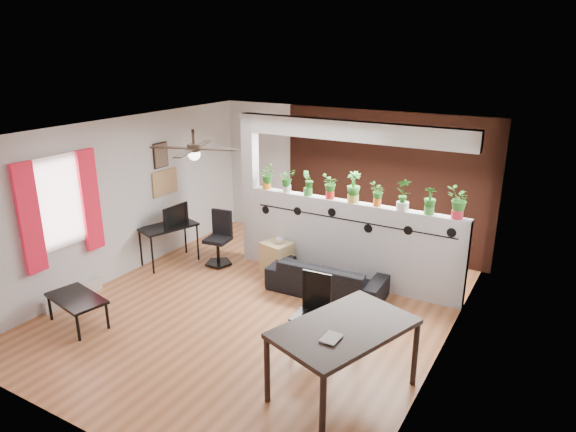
% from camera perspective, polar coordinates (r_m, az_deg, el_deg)
% --- Properties ---
extents(room_shell, '(6.30, 7.10, 2.90)m').
position_cam_1_polar(room_shell, '(7.14, -3.47, -0.93)').
color(room_shell, '#995832').
rests_on(room_shell, ground).
extents(partition_wall, '(3.60, 0.18, 1.35)m').
position_cam_1_polar(partition_wall, '(8.26, 7.03, -2.94)').
color(partition_wall, '#BCBCC1').
rests_on(partition_wall, ground).
extents(ceiling_header, '(3.60, 0.18, 0.30)m').
position_cam_1_polar(ceiling_header, '(7.79, 7.54, 9.31)').
color(ceiling_header, silver).
rests_on(ceiling_header, room_shell).
extents(pier_column, '(0.22, 0.20, 2.60)m').
position_cam_1_polar(pier_column, '(8.92, -4.16, 3.02)').
color(pier_column, '#BCBCC1').
rests_on(pier_column, ground).
extents(brick_panel, '(3.90, 0.05, 2.60)m').
position_cam_1_polar(brick_panel, '(9.37, 10.73, 3.50)').
color(brick_panel, '#9F442E').
rests_on(brick_panel, ground).
extents(vine_decal, '(3.31, 0.01, 0.30)m').
position_cam_1_polar(vine_decal, '(8.03, 6.87, -0.47)').
color(vine_decal, black).
rests_on(vine_decal, partition_wall).
extents(window_assembly, '(0.09, 1.30, 1.55)m').
position_cam_1_polar(window_assembly, '(7.98, -24.01, 1.13)').
color(window_assembly, white).
rests_on(window_assembly, room_shell).
extents(baseboard_heater, '(0.08, 1.00, 0.18)m').
position_cam_1_polar(baseboard_heater, '(8.46, -22.70, -8.10)').
color(baseboard_heater, silver).
rests_on(baseboard_heater, ground).
extents(corkboard, '(0.03, 0.60, 0.45)m').
position_cam_1_polar(corkboard, '(9.39, -13.51, 3.65)').
color(corkboard, '#A1794D').
rests_on(corkboard, room_shell).
extents(framed_art, '(0.03, 0.34, 0.44)m').
position_cam_1_polar(framed_art, '(9.25, -13.96, 6.58)').
color(framed_art, '#8C7259').
rests_on(framed_art, room_shell).
extents(ceiling_fan, '(1.19, 1.19, 0.43)m').
position_cam_1_polar(ceiling_fan, '(7.11, -10.42, 7.19)').
color(ceiling_fan, black).
rests_on(ceiling_fan, room_shell).
extents(potted_plant_0, '(0.27, 0.27, 0.41)m').
position_cam_1_polar(potted_plant_0, '(8.68, -2.39, 4.45)').
color(potted_plant_0, orange).
rests_on(potted_plant_0, partition_wall).
extents(potted_plant_1, '(0.24, 0.25, 0.39)m').
position_cam_1_polar(potted_plant_1, '(8.49, -0.12, 4.05)').
color(potted_plant_1, silver).
rests_on(potted_plant_1, partition_wall).
extents(potted_plant_2, '(0.26, 0.26, 0.41)m').
position_cam_1_polar(potted_plant_2, '(8.30, 2.24, 3.77)').
color(potted_plant_2, '#399034').
rests_on(potted_plant_2, partition_wall).
extents(potted_plant_3, '(0.17, 0.21, 0.40)m').
position_cam_1_polar(potted_plant_3, '(8.13, 4.71, 3.38)').
color(potted_plant_3, red).
rests_on(potted_plant_3, partition_wall).
extents(potted_plant_4, '(0.29, 0.25, 0.48)m').
position_cam_1_polar(potted_plant_4, '(7.97, 7.29, 3.28)').
color(potted_plant_4, gold).
rests_on(potted_plant_4, partition_wall).
extents(potted_plant_5, '(0.19, 0.21, 0.36)m').
position_cam_1_polar(potted_plant_5, '(7.85, 9.93, 2.47)').
color(potted_plant_5, orange).
rests_on(potted_plant_5, partition_wall).
extents(potted_plant_6, '(0.33, 0.31, 0.49)m').
position_cam_1_polar(potted_plant_6, '(7.71, 12.70, 2.50)').
color(potted_plant_6, silver).
rests_on(potted_plant_6, partition_wall).
extents(potted_plant_7, '(0.22, 0.18, 0.41)m').
position_cam_1_polar(potted_plant_7, '(7.62, 15.50, 1.76)').
color(potted_plant_7, green).
rests_on(potted_plant_7, partition_wall).
extents(potted_plant_8, '(0.30, 0.30, 0.45)m').
position_cam_1_polar(potted_plant_8, '(7.53, 18.41, 1.47)').
color(potted_plant_8, red).
rests_on(potted_plant_8, partition_wall).
extents(sofa, '(1.75, 0.75, 0.50)m').
position_cam_1_polar(sofa, '(7.99, 4.30, -6.90)').
color(sofa, black).
rests_on(sofa, ground).
extents(cube_shelf, '(0.53, 0.49, 0.55)m').
position_cam_1_polar(cube_shelf, '(8.62, -1.26, -4.71)').
color(cube_shelf, tan).
rests_on(cube_shelf, ground).
extents(cup, '(0.17, 0.17, 0.11)m').
position_cam_1_polar(cup, '(8.47, -0.98, -2.72)').
color(cup, gray).
rests_on(cup, cube_shelf).
extents(computer_desk, '(0.78, 1.07, 0.70)m').
position_cam_1_polar(computer_desk, '(9.15, -13.15, -1.44)').
color(computer_desk, black).
rests_on(computer_desk, ground).
extents(monitor, '(0.33, 0.07, 0.19)m').
position_cam_1_polar(monitor, '(9.20, -12.59, -0.23)').
color(monitor, black).
rests_on(monitor, computer_desk).
extents(office_chair, '(0.49, 0.49, 0.94)m').
position_cam_1_polar(office_chair, '(9.02, -7.64, -2.84)').
color(office_chair, black).
rests_on(office_chair, ground).
extents(dining_table, '(1.38, 1.74, 0.83)m').
position_cam_1_polar(dining_table, '(5.65, 6.25, -12.85)').
color(dining_table, black).
rests_on(dining_table, ground).
extents(book, '(0.18, 0.24, 0.02)m').
position_cam_1_polar(book, '(5.40, 3.96, -13.14)').
color(book, gray).
rests_on(book, dining_table).
extents(folding_chair, '(0.42, 0.42, 1.01)m').
position_cam_1_polar(folding_chair, '(6.49, 2.86, -9.86)').
color(folding_chair, black).
rests_on(folding_chair, ground).
extents(coffee_table, '(0.97, 0.66, 0.41)m').
position_cam_1_polar(coffee_table, '(7.64, -22.44, -8.62)').
color(coffee_table, black).
rests_on(coffee_table, ground).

